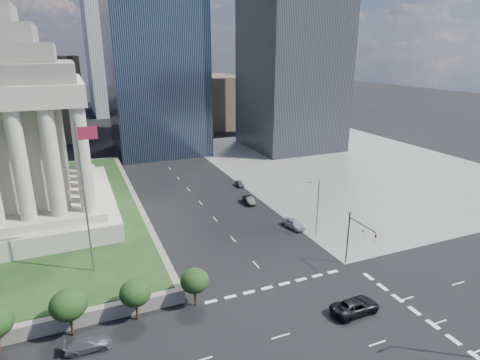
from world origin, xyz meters
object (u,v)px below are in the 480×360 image
parked_sedan_far (240,184)px  street_lamp_north (317,204)px  parked_sedan_near (294,224)px  parked_sedan_mid (249,200)px  flagpole (85,191)px  pickup_truck (355,306)px  traffic_signal_ne (357,235)px  suv_grey (88,344)px

parked_sedan_far → street_lamp_north: bearing=-80.3°
street_lamp_north → parked_sedan_near: size_ratio=2.17×
parked_sedan_mid → flagpole: bearing=-144.3°
parked_sedan_mid → pickup_truck: bearing=-90.0°
flagpole → traffic_signal_ne: size_ratio=2.50×
suv_grey → parked_sedan_far: suv_grey is taller
pickup_truck → suv_grey: pickup_truck is taller
flagpole → traffic_signal_ne: (34.33, -10.30, -7.86)m
street_lamp_north → parked_sedan_far: street_lamp_north is taller
parked_sedan_near → traffic_signal_ne: bearing=-96.2°
flagpole → street_lamp_north: (35.16, 1.00, -7.45)m
pickup_truck → parked_sedan_near: pickup_truck is taller
traffic_signal_ne → pickup_truck: (-6.30, -8.39, -4.40)m
street_lamp_north → parked_sedan_mid: (-4.33, 17.81, -4.93)m
parked_sedan_mid → parked_sedan_far: (2.50, 10.77, -0.09)m
pickup_truck → parked_sedan_near: bearing=-15.2°
traffic_signal_ne → street_lamp_north: size_ratio=0.80×
traffic_signal_ne → flagpole: bearing=163.3°
pickup_truck → parked_sedan_mid: pickup_truck is taller
traffic_signal_ne → parked_sedan_near: 15.91m
suv_grey → street_lamp_north: bearing=-67.7°
traffic_signal_ne → suv_grey: 36.46m
traffic_signal_ne → parked_sedan_mid: bearing=96.9°
flagpole → suv_grey: flagpole is taller
parked_sedan_near → pickup_truck: bearing=-112.6°
pickup_truck → suv_grey: 30.31m
suv_grey → parked_sedan_far: 55.16m
parked_sedan_far → suv_grey: bearing=-123.5°
flagpole → pickup_truck: bearing=-33.7°
traffic_signal_ne → pickup_truck: 11.38m
pickup_truck → flagpole: bearing=53.7°
pickup_truck → parked_sedan_near: (5.30, 23.62, -0.07)m
flagpole → suv_grey: bearing=-97.6°
traffic_signal_ne → suv_grey: (-36.07, -2.70, -4.56)m
pickup_truck → parked_sedan_far: 48.56m
suv_grey → parked_sedan_near: (35.07, 17.93, 0.10)m
parked_sedan_far → parked_sedan_near: bearing=-84.0°
traffic_signal_ne → parked_sedan_near: (-1.00, 15.23, -4.47)m
suv_grey → parked_sedan_mid: parked_sedan_mid is taller
suv_grey → parked_sedan_near: bearing=-61.4°
parked_sedan_mid → street_lamp_north: bearing=-72.1°
flagpole → parked_sedan_mid: size_ratio=4.53×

